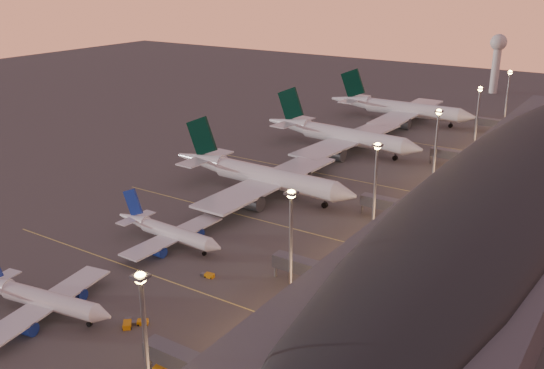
{
  "coord_description": "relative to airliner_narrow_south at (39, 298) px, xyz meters",
  "views": [
    {
      "loc": [
        92.41,
        -92.49,
        65.25
      ],
      "look_at": [
        2.0,
        45.0,
        7.0
      ],
      "focal_mm": 40.0,
      "sensor_mm": 36.0,
      "label": 1
    }
  ],
  "objects": [
    {
      "name": "terminal_building",
      "position": [
        67.13,
        101.55,
        5.48
      ],
      "size": [
        56.35,
        255.0,
        17.46
      ],
      "color": "#4A4A4F",
      "rests_on": "ground"
    },
    {
      "name": "radar_tower",
      "position": [
        15.29,
        289.09,
        18.57
      ],
      "size": [
        9.0,
        9.0,
        32.5
      ],
      "color": "silver",
      "rests_on": "ground"
    },
    {
      "name": "baggage_tug_d",
      "position": [
        18.28,
        6.2,
        -2.8
      ],
      "size": [
        3.51,
        3.73,
        1.1
      ],
      "rotation": [
        0.0,
        0.0,
        -0.86
      ],
      "color": "orange",
      "rests_on": "ground"
    },
    {
      "name": "light_masts",
      "position": [
        41.29,
        94.09,
        14.25
      ],
      "size": [
        2.2,
        217.2,
        25.9
      ],
      "color": "slate",
      "rests_on": "ground"
    },
    {
      "name": "baggage_tug_a",
      "position": [
        33.37,
        -0.99,
        -2.76
      ],
      "size": [
        4.21,
        2.32,
        1.19
      ],
      "rotation": [
        0.0,
        0.0,
        0.19
      ],
      "color": "orange",
      "rests_on": "ground"
    },
    {
      "name": "baggage_tug_c",
      "position": [
        18.73,
        30.38,
        -2.87
      ],
      "size": [
        3.3,
        1.68,
        0.94
      ],
      "rotation": [
        0.0,
        0.0,
        0.13
      ],
      "color": "orange",
      "rests_on": "ground"
    },
    {
      "name": "airliner_wide_mid",
      "position": [
        -4.14,
        139.16,
        2.31
      ],
      "size": [
        68.17,
        62.29,
        21.8
      ],
      "rotation": [
        0.0,
        0.0,
        -0.08
      ],
      "color": "silver",
      "rests_on": "ground"
    },
    {
      "name": "airliner_narrow_south",
      "position": [
        0.0,
        0.0,
        0.0
      ],
      "size": [
        35.74,
        32.27,
        12.78
      ],
      "rotation": [
        0.0,
        0.0,
        0.17
      ],
      "color": "silver",
      "rests_on": "ground"
    },
    {
      "name": "airliner_narrow_north",
      "position": [
        -0.94,
        38.81,
        -0.09
      ],
      "size": [
        34.73,
        30.96,
        12.43
      ],
      "rotation": [
        0.0,
        0.0,
        -0.03
      ],
      "color": "silver",
      "rests_on": "ground"
    },
    {
      "name": "airliner_wide_far",
      "position": [
        -3.1,
        196.31,
        2.4
      ],
      "size": [
        69.04,
        62.61,
        22.16
      ],
      "rotation": [
        0.0,
        0.0,
        0.01
      ],
      "color": "silver",
      "rests_on": "ground"
    },
    {
      "name": "airliner_wide_near",
      "position": [
        -2.69,
        82.53,
        2.21
      ],
      "size": [
        66.8,
        60.68,
        21.42
      ],
      "rotation": [
        0.0,
        0.0,
        -0.02
      ],
      "color": "silver",
      "rests_on": "ground"
    },
    {
      "name": "ground",
      "position": [
        5.29,
        29.09,
        -3.3
      ],
      "size": [
        700.0,
        700.0,
        0.0
      ],
      "primitive_type": "plane",
      "color": "#3F3C3A"
    },
    {
      "name": "lane_markings",
      "position": [
        5.29,
        69.09,
        -3.3
      ],
      "size": [
        90.0,
        180.36,
        0.0
      ],
      "color": "#D8C659",
      "rests_on": "ground"
    },
    {
      "name": "baggage_tug_b",
      "position": [
        20.0,
        8.01,
        -2.86
      ],
      "size": [
        3.37,
        2.9,
        0.97
      ],
      "rotation": [
        0.0,
        0.0,
        0.61
      ],
      "color": "orange",
      "rests_on": "ground"
    }
  ]
}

